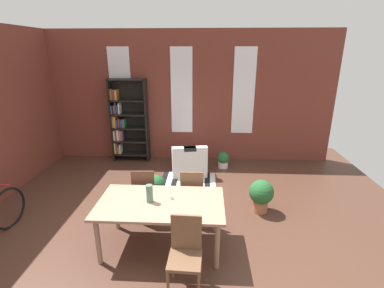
{
  "coord_description": "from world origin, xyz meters",
  "views": [
    {
      "loc": [
        0.65,
        -3.76,
        2.84
      ],
      "look_at": [
        0.37,
        1.51,
        1.06
      ],
      "focal_mm": 26.25,
      "sensor_mm": 36.0,
      "label": 1
    }
  ],
  "objects_px": {
    "potted_plant_corner": "(261,194)",
    "potted_plant_window": "(223,159)",
    "dining_chair_far_left": "(145,192)",
    "bookshelf_tall": "(127,121)",
    "vase_on_table": "(150,193)",
    "dining_chair_far_right": "(192,193)",
    "dining_table": "(161,207)",
    "potted_plant_by_shelf": "(155,187)",
    "dining_chair_near_right": "(185,251)",
    "armchair_white": "(189,162)"
  },
  "relations": [
    {
      "from": "potted_plant_corner",
      "to": "potted_plant_window",
      "type": "xyz_separation_m",
      "value": [
        -0.58,
        2.01,
        -0.13
      ]
    },
    {
      "from": "dining_chair_far_left",
      "to": "bookshelf_tall",
      "type": "relative_size",
      "value": 0.44
    },
    {
      "from": "dining_chair_far_left",
      "to": "potted_plant_corner",
      "type": "height_order",
      "value": "dining_chair_far_left"
    },
    {
      "from": "vase_on_table",
      "to": "dining_chair_far_right",
      "type": "xyz_separation_m",
      "value": [
        0.57,
        0.74,
        -0.37
      ]
    },
    {
      "from": "dining_table",
      "to": "potted_plant_corner",
      "type": "height_order",
      "value": "dining_table"
    },
    {
      "from": "dining_chair_far_right",
      "to": "potted_plant_by_shelf",
      "type": "height_order",
      "value": "dining_chair_far_right"
    },
    {
      "from": "dining_chair_far_right",
      "to": "dining_chair_near_right",
      "type": "bearing_deg",
      "value": -89.98
    },
    {
      "from": "bookshelf_tall",
      "to": "potted_plant_by_shelf",
      "type": "distance_m",
      "value": 2.52
    },
    {
      "from": "potted_plant_window",
      "to": "armchair_white",
      "type": "bearing_deg",
      "value": -156.65
    },
    {
      "from": "dining_chair_far_right",
      "to": "armchair_white",
      "type": "xyz_separation_m",
      "value": [
        -0.18,
        1.96,
        -0.23
      ]
    },
    {
      "from": "potted_plant_corner",
      "to": "vase_on_table",
      "type": "bearing_deg",
      "value": -149.93
    },
    {
      "from": "dining_chair_far_left",
      "to": "armchair_white",
      "type": "xyz_separation_m",
      "value": [
        0.64,
        1.96,
        -0.23
      ]
    },
    {
      "from": "dining_chair_far_left",
      "to": "potted_plant_by_shelf",
      "type": "distance_m",
      "value": 0.65
    },
    {
      "from": "dining_chair_near_right",
      "to": "potted_plant_window",
      "type": "bearing_deg",
      "value": 80.07
    },
    {
      "from": "vase_on_table",
      "to": "dining_chair_near_right",
      "type": "distance_m",
      "value": 1.0
    },
    {
      "from": "vase_on_table",
      "to": "dining_chair_near_right",
      "type": "bearing_deg",
      "value": -52.35
    },
    {
      "from": "dining_table",
      "to": "potted_plant_corner",
      "type": "bearing_deg",
      "value": 32.36
    },
    {
      "from": "bookshelf_tall",
      "to": "dining_table",
      "type": "bearing_deg",
      "value": -67.54
    },
    {
      "from": "bookshelf_tall",
      "to": "potted_plant_window",
      "type": "height_order",
      "value": "bookshelf_tall"
    },
    {
      "from": "vase_on_table",
      "to": "potted_plant_window",
      "type": "height_order",
      "value": "vase_on_table"
    },
    {
      "from": "bookshelf_tall",
      "to": "potted_plant_corner",
      "type": "distance_m",
      "value": 4.0
    },
    {
      "from": "dining_chair_far_right",
      "to": "potted_plant_by_shelf",
      "type": "relative_size",
      "value": 1.79
    },
    {
      "from": "armchair_white",
      "to": "potted_plant_by_shelf",
      "type": "height_order",
      "value": "armchair_white"
    },
    {
      "from": "dining_chair_far_right",
      "to": "vase_on_table",
      "type": "bearing_deg",
      "value": -127.62
    },
    {
      "from": "armchair_white",
      "to": "potted_plant_by_shelf",
      "type": "xyz_separation_m",
      "value": [
        -0.57,
        -1.35,
        0.01
      ]
    },
    {
      "from": "dining_chair_near_right",
      "to": "dining_chair_far_left",
      "type": "bearing_deg",
      "value": 119.02
    },
    {
      "from": "dining_table",
      "to": "armchair_white",
      "type": "relative_size",
      "value": 1.99
    },
    {
      "from": "dining_chair_far_left",
      "to": "potted_plant_corner",
      "type": "xyz_separation_m",
      "value": [
        2.06,
        0.31,
        -0.16
      ]
    },
    {
      "from": "dining_table",
      "to": "potted_plant_by_shelf",
      "type": "relative_size",
      "value": 3.43
    },
    {
      "from": "bookshelf_tall",
      "to": "armchair_white",
      "type": "height_order",
      "value": "bookshelf_tall"
    },
    {
      "from": "dining_chair_near_right",
      "to": "potted_plant_window",
      "type": "distance_m",
      "value": 3.87
    },
    {
      "from": "dining_chair_near_right",
      "to": "dining_chair_far_right",
      "type": "relative_size",
      "value": 1.0
    },
    {
      "from": "vase_on_table",
      "to": "potted_plant_corner",
      "type": "bearing_deg",
      "value": 30.07
    },
    {
      "from": "dining_table",
      "to": "dining_chair_far_right",
      "type": "bearing_deg",
      "value": 60.79
    },
    {
      "from": "armchair_white",
      "to": "potted_plant_window",
      "type": "bearing_deg",
      "value": 23.35
    },
    {
      "from": "armchair_white",
      "to": "bookshelf_tall",
      "type": "bearing_deg",
      "value": 155.03
    },
    {
      "from": "vase_on_table",
      "to": "potted_plant_window",
      "type": "distance_m",
      "value": 3.37
    },
    {
      "from": "vase_on_table",
      "to": "potted_plant_by_shelf",
      "type": "xyz_separation_m",
      "value": [
        -0.18,
        1.35,
        -0.59
      ]
    },
    {
      "from": "potted_plant_corner",
      "to": "potted_plant_by_shelf",
      "type": "bearing_deg",
      "value": 171.41
    },
    {
      "from": "dining_table",
      "to": "bookshelf_tall",
      "type": "xyz_separation_m",
      "value": [
        -1.44,
        3.47,
        0.41
      ]
    },
    {
      "from": "potted_plant_by_shelf",
      "to": "dining_chair_far_right",
      "type": "bearing_deg",
      "value": -39.22
    },
    {
      "from": "dining_table",
      "to": "armchair_white",
      "type": "height_order",
      "value": "dining_table"
    },
    {
      "from": "vase_on_table",
      "to": "armchair_white",
      "type": "xyz_separation_m",
      "value": [
        0.39,
        2.7,
        -0.61
      ]
    },
    {
      "from": "dining_table",
      "to": "armchair_white",
      "type": "bearing_deg",
      "value": 85.07
    },
    {
      "from": "dining_chair_far_left",
      "to": "dining_chair_far_right",
      "type": "relative_size",
      "value": 1.0
    },
    {
      "from": "vase_on_table",
      "to": "dining_chair_far_right",
      "type": "bearing_deg",
      "value": 52.38
    },
    {
      "from": "vase_on_table",
      "to": "bookshelf_tall",
      "type": "bearing_deg",
      "value": 110.22
    },
    {
      "from": "dining_chair_near_right",
      "to": "dining_table",
      "type": "bearing_deg",
      "value": 119.23
    },
    {
      "from": "dining_chair_far_right",
      "to": "potted_plant_window",
      "type": "xyz_separation_m",
      "value": [
        0.67,
        2.32,
        -0.3
      ]
    },
    {
      "from": "potted_plant_by_shelf",
      "to": "dining_chair_far_left",
      "type": "bearing_deg",
      "value": -96.38
    }
  ]
}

